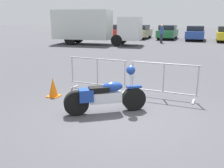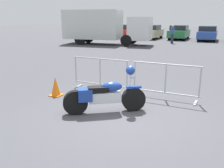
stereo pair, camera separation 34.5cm
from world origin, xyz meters
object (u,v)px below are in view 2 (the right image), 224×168
(parked_car_blue, at_px, (208,33))
(pedestrian, at_px, (172,33))
(motorcycle, at_px, (105,95))
(traffic_cone, at_px, (56,87))
(box_truck, at_px, (102,26))
(parked_car_red, at_px, (127,31))
(parked_car_green, at_px, (179,32))
(crowd_barrier_far, at_px, (165,81))
(crowd_barrier_near, at_px, (100,74))
(parked_car_tan, at_px, (152,32))

(parked_car_blue, xyz_separation_m, pedestrian, (-2.63, -4.37, 0.16))
(motorcycle, bearing_deg, traffic_cone, 127.93)
(box_truck, xyz_separation_m, parked_car_red, (-0.90, 7.85, -0.87))
(motorcycle, distance_m, parked_car_green, 23.12)
(box_truck, xyz_separation_m, parked_car_blue, (8.03, 8.00, -0.88))
(crowd_barrier_far, bearing_deg, pedestrian, 102.59)
(parked_car_blue, distance_m, traffic_cone, 22.13)
(crowd_barrier_near, distance_m, parked_car_blue, 20.91)
(parked_car_red, bearing_deg, parked_car_tan, -93.42)
(motorcycle, bearing_deg, parked_car_tan, 68.29)
(parked_car_tan, height_order, parked_car_green, parked_car_tan)
(box_truck, distance_m, pedestrian, 6.54)
(motorcycle, relative_size, pedestrian, 1.06)
(pedestrian, bearing_deg, crowd_barrier_near, 74.26)
(motorcycle, height_order, traffic_cone, motorcycle)
(parked_car_green, bearing_deg, traffic_cone, 179.83)
(crowd_barrier_near, distance_m, box_truck, 14.66)
(crowd_barrier_near, distance_m, crowd_barrier_far, 2.17)
(motorcycle, distance_m, crowd_barrier_near, 2.03)
(parked_car_tan, bearing_deg, parked_car_red, 86.58)
(crowd_barrier_near, distance_m, traffic_cone, 1.50)
(crowd_barrier_far, relative_size, traffic_cone, 3.41)
(parked_car_red, distance_m, pedestrian, 7.58)
(traffic_cone, bearing_deg, parked_car_red, 107.49)
(motorcycle, height_order, parked_car_red, parked_car_red)
(crowd_barrier_near, bearing_deg, crowd_barrier_far, 0.00)
(parked_car_blue, bearing_deg, parked_car_tan, 89.30)
(parked_car_red, xyz_separation_m, traffic_cone, (6.89, -21.88, -0.48))
(parked_car_blue, bearing_deg, box_truck, 132.32)
(parked_car_green, relative_size, traffic_cone, 7.72)
(motorcycle, distance_m, traffic_cone, 2.09)
(crowd_barrier_far, height_order, parked_car_red, parked_car_red)
(parked_car_green, height_order, parked_car_blue, parked_car_green)
(parked_car_red, relative_size, traffic_cone, 7.71)
(parked_car_green, distance_m, parked_car_blue, 3.00)
(box_truck, distance_m, parked_car_red, 7.95)
(parked_car_blue, relative_size, traffic_cone, 7.58)
(parked_car_green, bearing_deg, motorcycle, -175.24)
(parked_car_tan, xyz_separation_m, parked_car_blue, (5.95, 0.20, -0.02))
(pedestrian, bearing_deg, box_truck, 12.93)
(crowd_barrier_near, bearing_deg, parked_car_tan, 103.18)
(crowd_barrier_near, xyz_separation_m, box_truck, (-6.92, 12.88, 1.08))
(parked_car_tan, bearing_deg, pedestrian, -144.03)
(parked_car_tan, xyz_separation_m, pedestrian, (3.32, -4.17, 0.15))
(parked_car_red, bearing_deg, pedestrian, -126.36)
(parked_car_red, relative_size, parked_car_blue, 1.02)
(crowd_barrier_near, relative_size, parked_car_red, 0.44)
(crowd_barrier_near, bearing_deg, pedestrian, 95.26)
(parked_car_blue, bearing_deg, motorcycle, 177.36)
(crowd_barrier_near, relative_size, parked_car_blue, 0.45)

